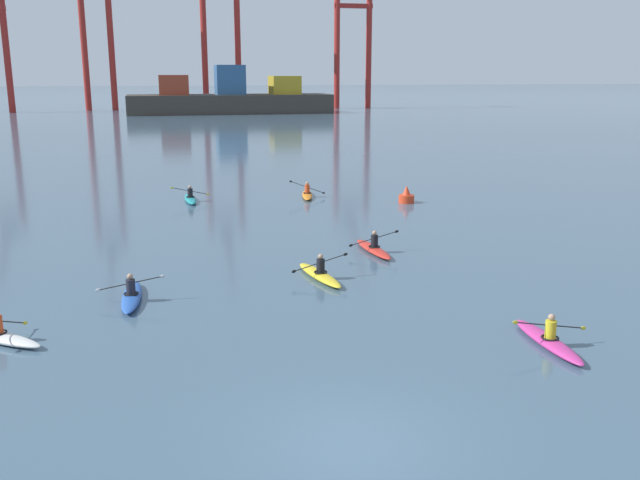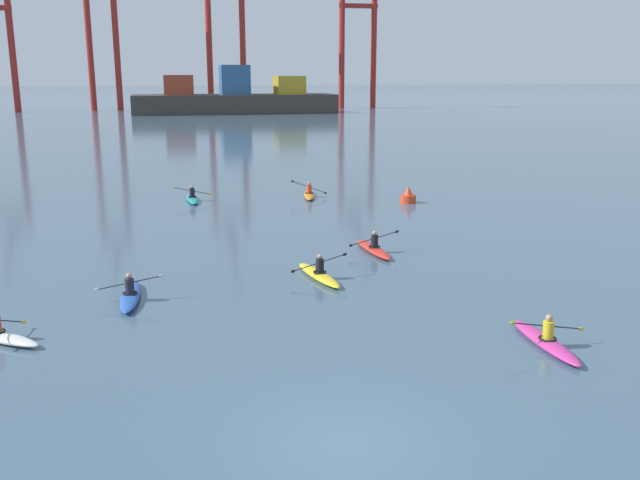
% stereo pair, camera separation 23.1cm
% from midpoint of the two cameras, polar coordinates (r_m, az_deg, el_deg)
% --- Properties ---
extents(ground_plane, '(800.00, 800.00, 0.00)m').
position_cam_midpoint_polar(ground_plane, '(14.58, 2.64, -16.55)').
color(ground_plane, '#425B70').
extents(container_barge, '(36.80, 9.86, 8.66)m').
position_cam_midpoint_polar(container_barge, '(130.28, -7.00, 11.53)').
color(container_barge, '#38332D').
rests_on(container_barge, ground).
extents(gantry_crane_west_mid, '(6.25, 19.03, 37.23)m').
position_cam_midpoint_polar(gantry_crane_west_mid, '(145.69, -17.64, 17.54)').
color(gantry_crane_west_mid, maroon).
rests_on(gantry_crane_west_mid, ground).
extents(gantry_crane_east_mid, '(7.88, 15.93, 35.67)m').
position_cam_midpoint_polar(gantry_crane_east_mid, '(144.50, -7.78, 17.57)').
color(gantry_crane_east_mid, maroon).
rests_on(gantry_crane_east_mid, ground).
extents(gantry_crane_east, '(8.09, 15.47, 35.41)m').
position_cam_midpoint_polar(gantry_crane_east, '(149.23, 3.24, 17.27)').
color(gantry_crane_east, maroon).
rests_on(gantry_crane_east, ground).
extents(channel_buoy, '(0.90, 0.90, 1.00)m').
position_cam_midpoint_polar(channel_buoy, '(40.22, 7.46, 3.57)').
color(channel_buoy, red).
rests_on(channel_buoy, ground).
extents(kayak_magenta, '(2.27, 3.40, 0.95)m').
position_cam_midpoint_polar(kayak_magenta, '(20.16, 18.44, -7.88)').
color(kayak_magenta, '#C13384').
rests_on(kayak_magenta, ground).
extents(kayak_yellow, '(2.22, 3.45, 0.95)m').
position_cam_midpoint_polar(kayak_yellow, '(25.22, 0.16, -2.83)').
color(kayak_yellow, yellow).
rests_on(kayak_yellow, ground).
extents(kayak_orange, '(2.15, 3.45, 1.05)m').
position_cam_midpoint_polar(kayak_orange, '(41.80, -0.75, 3.80)').
color(kayak_orange, orange).
rests_on(kayak_orange, ground).
extents(kayak_teal, '(2.25, 3.42, 0.95)m').
position_cam_midpoint_polar(kayak_teal, '(41.15, -10.35, 3.43)').
color(kayak_teal, teal).
rests_on(kayak_teal, ground).
extents(kayak_red, '(2.25, 3.44, 0.95)m').
position_cam_midpoint_polar(kayak_red, '(28.95, 4.67, -0.70)').
color(kayak_red, red).
rests_on(kayak_red, ground).
extents(kayak_blue, '(2.26, 3.42, 0.95)m').
position_cam_midpoint_polar(kayak_blue, '(23.69, -15.12, -4.41)').
color(kayak_blue, '#2856B2').
rests_on(kayak_blue, ground).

